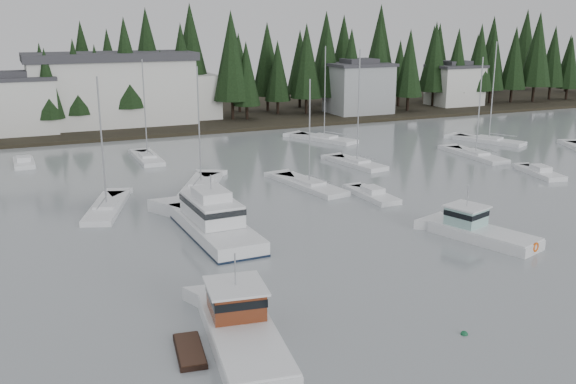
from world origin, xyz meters
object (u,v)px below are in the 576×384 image
(lobster_boat_teal, at_px, (479,232))
(house_east_a, at_px, (359,87))
(house_west, at_px, (22,104))
(house_east_b, at_px, (455,84))
(sailboat_9, at_px, (489,142))
(runabout_2, at_px, (540,174))
(sailboat_7, at_px, (475,156))
(sailboat_11, at_px, (357,165))
(sailboat_5, at_px, (324,140))
(sailboat_10, at_px, (201,187))
(sailboat_2, at_px, (148,160))
(cabin_cruiser_center, at_px, (214,224))
(lobster_boat_brown, at_px, (240,332))
(harbor_inn, at_px, (125,89))
(runabout_1, at_px, (372,196))
(sailboat_4, at_px, (309,187))
(sailboat_6, at_px, (107,210))
(runabout_3, at_px, (24,164))

(lobster_boat_teal, bearing_deg, house_east_a, -39.85)
(house_west, height_order, house_east_b, house_west)
(house_east_b, xyz_separation_m, lobster_boat_teal, (-46.13, -62.75, -3.86))
(house_west, distance_m, house_east_b, 76.01)
(sailboat_9, relative_size, runabout_2, 2.05)
(house_east_b, xyz_separation_m, sailboat_7, (-26.36, -38.37, -4.34))
(house_west, relative_size, sailboat_11, 0.70)
(sailboat_5, relative_size, sailboat_11, 0.98)
(sailboat_10, bearing_deg, sailboat_2, 34.87)
(sailboat_2, relative_size, sailboat_7, 0.99)
(cabin_cruiser_center, bearing_deg, house_east_b, -51.95)
(sailboat_9, bearing_deg, lobster_boat_brown, 104.82)
(harbor_inn, xyz_separation_m, lobster_boat_brown, (-7.24, -73.01, -5.21))
(house_east_b, distance_m, runabout_1, 68.50)
(sailboat_10, height_order, sailboat_11, sailboat_11)
(lobster_boat_brown, bearing_deg, sailboat_5, -23.04)
(sailboat_4, bearing_deg, house_east_a, -44.38)
(house_east_b, xyz_separation_m, sailboat_6, (-70.91, -43.56, -4.34))
(lobster_boat_brown, bearing_deg, sailboat_11, -29.59)
(lobster_boat_teal, height_order, sailboat_9, sailboat_9)
(house_west, relative_size, runabout_1, 1.45)
(house_west, bearing_deg, sailboat_7, -36.97)
(sailboat_4, height_order, sailboat_5, sailboat_5)
(house_west, xyz_separation_m, runabout_1, (28.59, -48.26, -4.52))
(house_east_a, height_order, runabout_2, house_east_a)
(sailboat_4, height_order, sailboat_7, sailboat_7)
(house_west, bearing_deg, sailboat_10, -68.86)
(harbor_inn, relative_size, runabout_3, 5.42)
(sailboat_5, bearing_deg, house_west, 37.65)
(sailboat_5, bearing_deg, cabin_cruiser_center, 116.84)
(harbor_inn, bearing_deg, runabout_1, -75.29)
(sailboat_2, bearing_deg, sailboat_6, 158.81)
(sailboat_10, xyz_separation_m, runabout_2, (35.00, -9.27, 0.07))
(sailboat_7, height_order, runabout_3, sailboat_7)
(house_west, distance_m, runabout_2, 69.11)
(lobster_boat_teal, height_order, runabout_3, lobster_boat_teal)
(harbor_inn, bearing_deg, runabout_2, -55.69)
(harbor_inn, relative_size, sailboat_2, 2.39)
(harbor_inn, distance_m, sailboat_5, 33.10)
(sailboat_7, bearing_deg, runabout_1, 119.82)
(sailboat_6, bearing_deg, cabin_cruiser_center, -126.76)
(house_west, height_order, lobster_boat_brown, house_west)
(cabin_cruiser_center, distance_m, sailboat_7, 40.76)
(sailboat_9, bearing_deg, house_east_a, -16.16)
(house_west, bearing_deg, lobster_boat_brown, -83.61)
(sailboat_7, xyz_separation_m, runabout_3, (-50.52, 17.14, 0.07))
(house_east_b, xyz_separation_m, lobster_boat_brown, (-68.20, -70.67, -3.84))
(house_west, xyz_separation_m, sailboat_11, (34.09, -35.63, -4.57))
(house_west, bearing_deg, harbor_inn, 12.52)
(lobster_boat_teal, relative_size, sailboat_9, 0.63)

